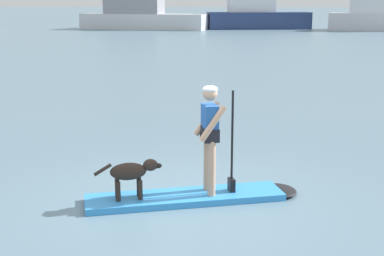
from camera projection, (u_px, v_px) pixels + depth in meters
The scene contains 7 objects.
ground_plane at pixel (185, 200), 8.42m from camera, with size 400.00×400.00×0.00m, color slate.
paddleboard at pixel (199, 196), 8.45m from camera, with size 3.32×1.66×0.10m.
person_paddler at pixel (211, 131), 8.26m from camera, with size 0.67×0.58×1.65m.
dog at pixel (132, 173), 8.14m from camera, with size 0.97×0.40×0.59m.
moored_boat_port at pixel (140, 14), 55.69m from camera, with size 13.24×5.30×4.69m.
moored_boat_outer at pixel (256, 13), 56.17m from camera, with size 10.67×4.79×10.99m.
moored_boat_far_starboard at pixel (377, 14), 53.35m from camera, with size 9.89×4.96×4.72m.
Camera 1 is at (0.97, -7.89, 2.99)m, focal length 51.89 mm.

